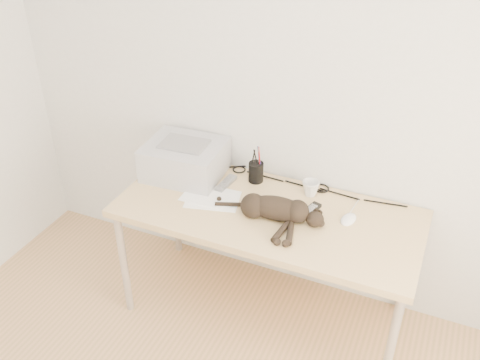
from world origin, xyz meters
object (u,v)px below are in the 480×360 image
at_px(desk, 273,222).
at_px(mouse, 349,217).
at_px(mug, 311,188).
at_px(cat, 273,209).
at_px(printer, 185,159).
at_px(pen_cup, 256,172).

relative_size(desk, mouse, 13.48).
height_order(mug, mouse, mug).
bearing_deg(desk, cat, -71.02).
xyz_separation_m(desk, mug, (0.16, 0.14, 0.18)).
height_order(desk, cat, cat).
distance_m(printer, pen_cup, 0.41).
bearing_deg(printer, mouse, -3.84).
bearing_deg(desk, pen_cup, 136.63).
xyz_separation_m(pen_cup, mouse, (0.58, -0.16, -0.04)).
relative_size(printer, mug, 4.83).
height_order(desk, mouse, mouse).
bearing_deg(mouse, pen_cup, 175.39).
height_order(printer, mouse, printer).
relative_size(desk, cat, 2.69).
bearing_deg(mouse, mug, 160.71).
bearing_deg(desk, mouse, -0.09).
bearing_deg(pen_cup, cat, -54.20).
xyz_separation_m(desk, printer, (-0.57, 0.07, 0.23)).
xyz_separation_m(mug, mouse, (0.25, -0.14, -0.02)).
height_order(printer, cat, printer).
distance_m(mug, mouse, 0.29).
distance_m(desk, pen_cup, 0.30).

